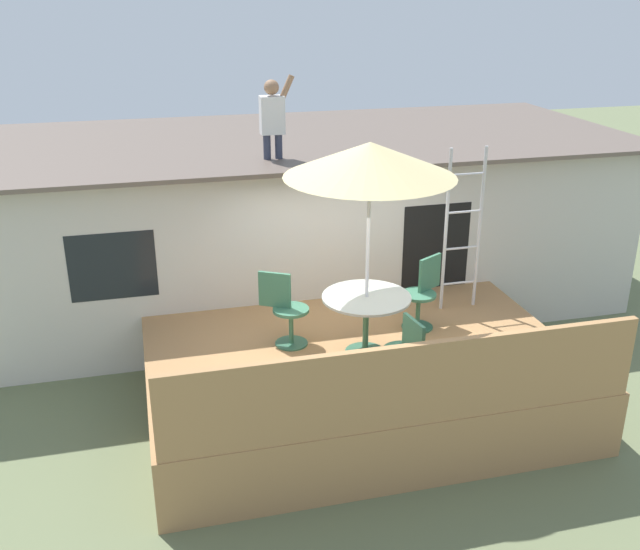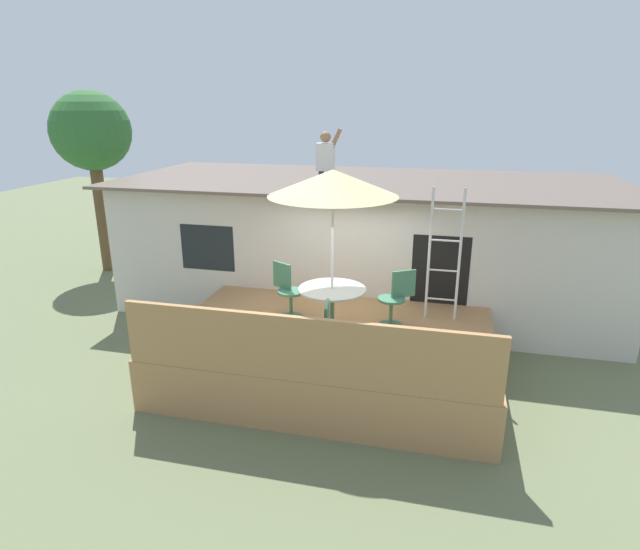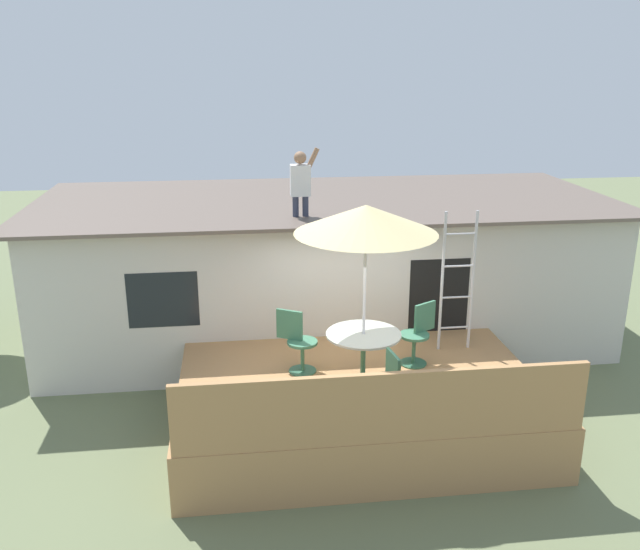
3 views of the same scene
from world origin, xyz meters
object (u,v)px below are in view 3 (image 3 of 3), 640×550
at_px(patio_chair_right, 418,334).
at_px(step_ladder, 457,282).
at_px(patio_table, 363,344).
at_px(patio_chair_near, 389,383).
at_px(person_figure, 301,179).
at_px(patio_chair_left, 298,342).
at_px(patio_umbrella, 366,219).

bearing_deg(patio_chair_right, step_ladder, -178.22).
relative_size(patio_table, step_ladder, 0.47).
bearing_deg(step_ladder, patio_chair_near, -127.55).
bearing_deg(patio_table, step_ladder, 31.04).
bearing_deg(patio_chair_near, step_ladder, -46.05).
distance_m(person_figure, patio_chair_left, 2.72).
distance_m(patio_chair_left, patio_chair_near, 1.76).
relative_size(step_ladder, patio_chair_near, 2.39).
xyz_separation_m(patio_chair_right, patio_chair_near, (-0.78, -1.49, 0.00)).
height_order(patio_umbrella, patio_chair_near, patio_umbrella).
relative_size(patio_table, patio_chair_near, 1.13).
bearing_deg(patio_table, patio_chair_right, 30.26).
distance_m(patio_table, patio_chair_right, 1.08).
bearing_deg(step_ladder, person_figure, 150.39).
distance_m(patio_umbrella, patio_chair_left, 2.14).
xyz_separation_m(patio_umbrella, patio_chair_near, (0.14, -0.95, -1.89)).
bearing_deg(patio_chair_left, patio_table, -0.00).
xyz_separation_m(step_ladder, patio_chair_left, (-2.50, -0.49, -0.64)).
height_order(step_ladder, person_figure, person_figure).
bearing_deg(patio_chair_right, patio_umbrella, 0.00).
bearing_deg(patio_chair_near, patio_chair_left, 26.38).
bearing_deg(patio_chair_left, patio_chair_right, 31.14).
bearing_deg(person_figure, patio_chair_right, -48.06).
relative_size(step_ladder, person_figure, 1.98).
bearing_deg(patio_umbrella, patio_table, 106.70).
distance_m(patio_table, person_figure, 3.03).
distance_m(patio_table, patio_chair_near, 0.97).
xyz_separation_m(patio_umbrella, patio_chair_right, (0.92, 0.54, -1.89)).
relative_size(patio_table, patio_umbrella, 0.41).
bearing_deg(patio_table, patio_umbrella, -73.30).
height_order(patio_chair_left, patio_chair_right, same).
relative_size(patio_umbrella, step_ladder, 1.15).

